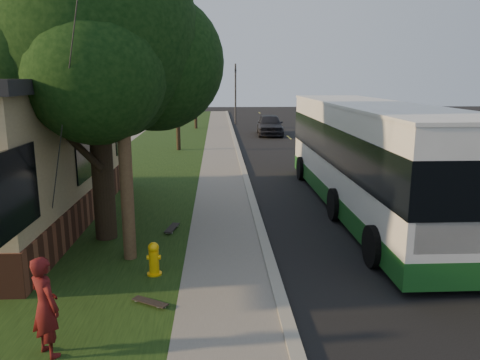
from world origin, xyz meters
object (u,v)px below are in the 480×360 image
transit_bus (370,154)px  fire_hydrant (154,259)px  traffic_signal (235,90)px  skateboard_spare (150,302)px  skateboarder (45,306)px  distant_car (270,125)px  utility_pole (120,61)px  bare_tree_near (178,115)px  dumpster (25,186)px  skateboard_main (172,228)px  bare_tree_far (196,105)px  leafy_tree (97,41)px

transit_bus → fire_hydrant: bearing=-141.3°
traffic_signal → skateboard_spare: size_ratio=7.43×
skateboarder → distant_car: (6.60, 28.52, -0.08)m
fire_hydrant → utility_pole: utility_pole is taller
fire_hydrant → traffic_signal: bearing=84.8°
traffic_signal → distant_car: 9.03m
skateboarder → skateboard_spare: skateboarder is taller
bare_tree_near → transit_bus: bearing=-60.9°
transit_bus → skateboard_spare: size_ratio=17.42×
skateboarder → utility_pole: bearing=-55.9°
bare_tree_near → dumpster: size_ratio=2.63×
transit_bus → distant_car: transit_bus is taller
utility_pole → skateboard_main: 5.01m
skateboard_main → dumpster: (-5.26, 3.14, 0.56)m
fire_hydrant → bare_tree_far: (-0.40, 30.00, 1.57)m
leafy_tree → skateboard_main: leafy_tree is taller
bare_tree_near → distant_car: bare_tree_near is taller
traffic_signal → transit_bus: bearing=-83.7°
traffic_signal → skateboard_main: 31.26m
leafy_tree → skateboard_spare: (1.67, -4.05, -5.04)m
traffic_signal → utility_pole: bearing=-96.6°
dumpster → distant_car: distant_car is taller
fire_hydrant → skateboard_spare: bearing=-85.9°
skateboard_main → bare_tree_near: bearing=93.8°
bare_tree_near → skateboard_main: (1.00, -14.97, -2.02)m
bare_tree_near → traffic_signal: size_ratio=0.78×
skateboard_main → distant_car: 23.16m
utility_pole → distant_car: 25.61m
traffic_signal → transit_bus: (3.22, -28.94, -1.31)m
leafy_tree → transit_bus: 8.89m
bare_tree_near → dumpster: bare_tree_near is taller
traffic_signal → skateboard_main: size_ratio=6.09×
bare_tree_far → skateboarder: (-0.84, -32.94, -1.13)m
dumpster → traffic_signal: bearing=73.5°
bare_tree_near → skateboard_main: bare_tree_near is taller
utility_pole → leafy_tree: size_ratio=1.16×
transit_bus → skateboarder: size_ratio=8.02×
skateboard_spare → distant_car: bearing=79.0°
distant_car → bare_tree_far: bearing=145.3°
leafy_tree → skateboard_main: bearing=13.0°
bare_tree_far → skateboard_spare: 31.46m
distant_car → skateboard_main: bearing=-100.3°
fire_hydrant → bare_tree_far: 30.04m
traffic_signal → skateboarder: 37.26m
skateboard_main → utility_pole: bearing=-111.5°
utility_pole → fire_hydrant: bearing=-54.6°
utility_pole → bare_tree_far: (0.31, 29.01, -2.63)m
transit_bus → bare_tree_near: bearing=119.1°
leafy_tree → fire_hydrant: bearing=-59.3°
distant_car → transit_bus: bearing=-84.5°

